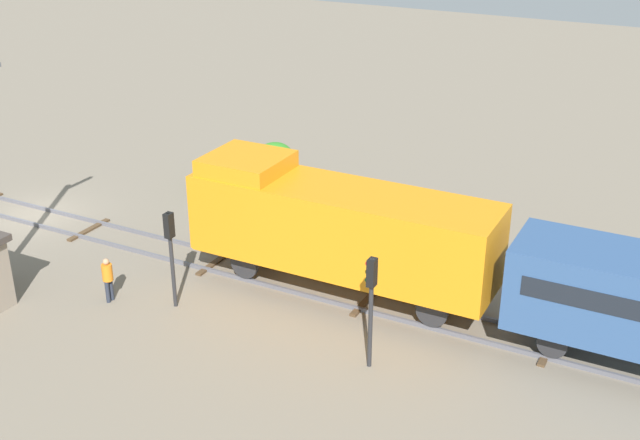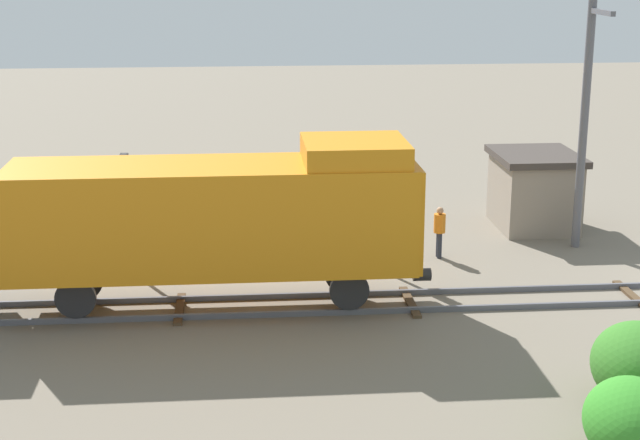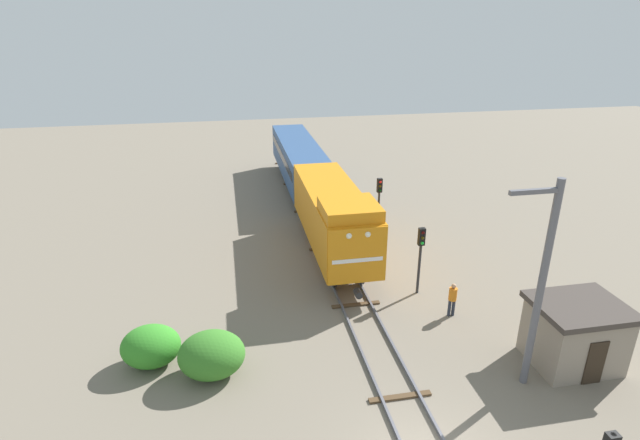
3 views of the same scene
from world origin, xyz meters
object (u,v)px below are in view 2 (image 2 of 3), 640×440
(traffic_signal_far, at_px, (126,190))
(worker_by_signal, at_px, (440,228))
(traffic_signal_mid, at_px, (374,190))
(catenary_mast, at_px, (585,119))
(locomotive, at_px, (221,214))
(relay_hut, at_px, (534,190))

(traffic_signal_far, distance_m, worker_by_signal, 10.07)
(traffic_signal_mid, distance_m, catenary_mast, 7.55)
(worker_by_signal, xyz_separation_m, catenary_mast, (0.74, -4.87, 3.38))
(traffic_signal_mid, distance_m, traffic_signal_far, 7.64)
(traffic_signal_far, distance_m, catenary_mast, 14.95)
(traffic_signal_mid, bearing_deg, locomotive, 125.88)
(locomotive, bearing_deg, traffic_signal_far, 39.21)
(locomotive, distance_m, relay_hut, 13.48)
(relay_hut, bearing_deg, catenary_mast, -163.96)
(traffic_signal_far, xyz_separation_m, relay_hut, (3.90, -14.05, -1.24))
(locomotive, relative_size, relay_hut, 3.31)
(worker_by_signal, height_order, catenary_mast, catenary_mast)
(traffic_signal_mid, bearing_deg, worker_by_signal, -70.68)
(catenary_mast, height_order, relay_hut, catenary_mast)
(catenary_mast, bearing_deg, traffic_signal_far, 95.18)
(worker_by_signal, xyz_separation_m, relay_hut, (3.30, -4.13, 0.40))
(locomotive, bearing_deg, relay_hut, -55.99)
(traffic_signal_far, height_order, relay_hut, traffic_signal_far)
(worker_by_signal, distance_m, catenary_mast, 5.97)
(locomotive, height_order, catenary_mast, catenary_mast)
(catenary_mast, bearing_deg, locomotive, 112.63)
(traffic_signal_mid, distance_m, worker_by_signal, 2.86)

